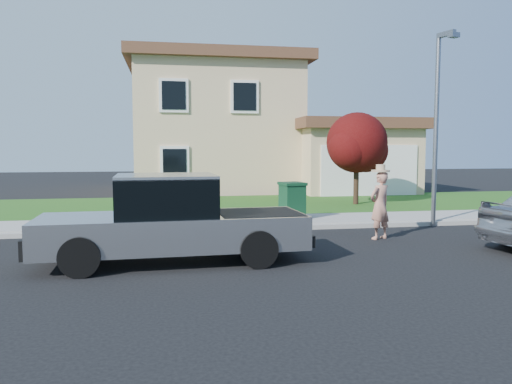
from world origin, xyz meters
The scene contains 10 objects.
ground centered at (0.00, 0.00, 0.00)m, with size 80.00×80.00×0.00m, color black.
curb centered at (1.00, 2.90, 0.06)m, with size 40.00×0.20×0.12m, color gray.
sidewalk centered at (1.00, 4.00, 0.07)m, with size 40.00×2.00×0.15m, color gray.
lawn centered at (1.00, 8.50, 0.05)m, with size 40.00×7.00×0.10m, color #1A4714.
house centered at (1.31, 16.38, 3.17)m, with size 14.00×11.30×6.85m.
pickup_truck centered at (-2.49, -0.52, 0.81)m, with size 5.35×2.08×1.74m.
woman centered at (2.60, 1.13, 0.88)m, with size 0.73×0.62×1.85m.
ornamental_tree centered at (4.65, 7.82, 2.35)m, with size 2.56×2.31×3.52m.
trash_bin centered at (1.10, 4.01, 0.70)m, with size 0.77×0.86×1.09m.
street_lamp centered at (4.99, 2.69, 3.10)m, with size 0.36×0.71×5.44m.
Camera 1 is at (-2.59, -10.36, 2.24)m, focal length 35.00 mm.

